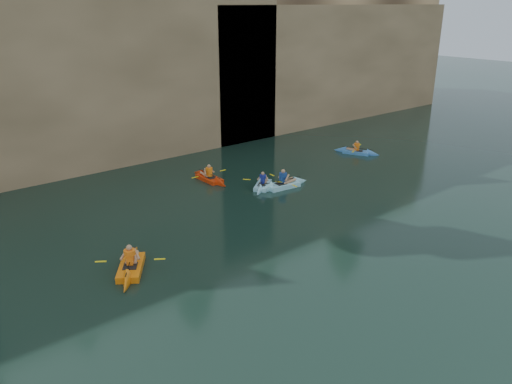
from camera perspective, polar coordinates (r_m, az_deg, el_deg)
ground at (r=15.64m, az=15.06°, el=-17.76°), size 160.00×160.00×0.00m
cliff at (r=38.36m, az=-23.52°, el=13.82°), size 70.00×16.00×12.00m
cliff_slab_center at (r=32.09m, az=-16.12°, el=13.10°), size 24.00×2.40×11.40m
cliff_slab_east at (r=43.94m, az=9.39°, el=14.47°), size 26.00×2.40×9.84m
sea_cave_center at (r=30.47m, az=-25.23°, el=3.63°), size 3.50×1.00×3.20m
sea_cave_east at (r=35.95m, az=-3.27°, el=9.03°), size 5.00×1.00×4.50m
kayaker_orange at (r=19.78m, az=-14.10°, el=-8.27°), size 2.63×3.38×1.35m
kayaker_ltblue_near at (r=27.58m, az=3.09°, el=0.83°), size 3.37×2.55×1.31m
kayaker_red_far at (r=28.78m, az=-5.35°, el=1.60°), size 2.35×3.24×1.19m
kayaker_ltblue_mid at (r=27.59m, az=0.77°, el=0.82°), size 2.72×2.37×1.12m
kayaker_blue_east at (r=34.53m, az=11.40°, el=4.54°), size 2.03×3.13×1.12m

